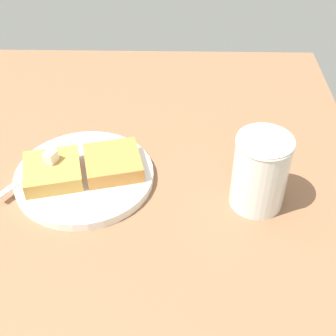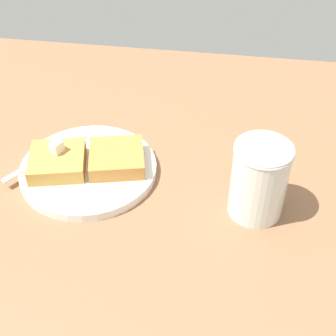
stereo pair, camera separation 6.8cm
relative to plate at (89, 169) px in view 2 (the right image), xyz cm
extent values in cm
cube|color=brown|center=(-7.36, -8.98, -1.95)|extent=(104.26, 104.26, 2.26)
cylinder|color=white|center=(0.00, 0.00, -0.11)|extent=(21.50, 21.50, 1.41)
torus|color=navy|center=(0.00, 0.00, 0.20)|extent=(21.50, 21.50, 0.80)
cube|color=#B6863C|center=(-4.45, -1.10, 1.85)|extent=(10.16, 10.15, 2.50)
cube|color=#B37537|center=(4.45, 1.10, 1.85)|extent=(10.16, 10.15, 2.50)
cube|color=#F1E8C9|center=(-4.57, -0.21, 4.00)|extent=(2.27, 2.35, 1.82)
cube|color=silver|center=(-8.93, -1.52, 0.78)|extent=(6.20, 8.88, 0.36)
cube|color=silver|center=(-5.44, 3.84, 0.78)|extent=(3.37, 3.55, 0.36)
cube|color=silver|center=(-4.50, 6.81, 0.78)|extent=(2.01, 2.86, 0.36)
cube|color=silver|center=(-4.04, 6.51, 0.78)|extent=(2.01, 2.86, 0.36)
cube|color=silver|center=(-3.58, 6.21, 0.78)|extent=(2.01, 2.86, 0.36)
cube|color=silver|center=(-3.12, 5.91, 0.78)|extent=(2.01, 2.86, 0.36)
cylinder|color=#55280E|center=(26.10, -4.17, 2.73)|extent=(7.21, 7.21, 7.09)
cylinder|color=silver|center=(26.10, -4.17, 4.95)|extent=(7.84, 7.84, 11.54)
torus|color=silver|center=(26.10, -4.17, 10.27)|extent=(8.03, 8.03, 0.50)
camera|label=1|loc=(14.10, -53.63, 48.75)|focal=50.00mm
camera|label=2|loc=(20.91, -53.03, 48.75)|focal=50.00mm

